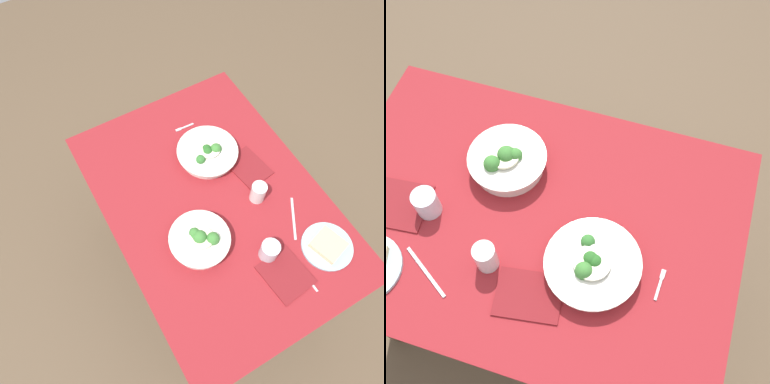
{
  "view_description": "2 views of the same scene",
  "coord_description": "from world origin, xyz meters",
  "views": [
    {
      "loc": [
        0.6,
        -0.46,
        2.24
      ],
      "look_at": [
        -0.07,
        -0.07,
        0.8
      ],
      "focal_mm": 35.87,
      "sensor_mm": 36.0,
      "label": 1
    },
    {
      "loc": [
        -0.33,
        0.59,
        2.16
      ],
      "look_at": [
        -0.11,
        -0.11,
        0.8
      ],
      "focal_mm": 47.62,
      "sensor_mm": 36.0,
      "label": 2
    }
  ],
  "objects": [
    {
      "name": "fork_by_far_bowl",
      "position": [
        0.47,
        0.14,
        0.77
      ],
      "size": [
        0.1,
        0.01,
        0.0
      ],
      "rotation": [
        0.0,
        0.0,
        3.16
      ],
      "color": "#B7B7BC",
      "rests_on": "dining_table"
    },
    {
      "name": "table_knife_left",
      "position": [
        0.23,
        0.25,
        0.77
      ],
      "size": [
        0.17,
        0.11,
        0.0
      ],
      "primitive_type": "cube",
      "rotation": [
        0.0,
        0.0,
        2.58
      ],
      "color": "#B7B7BC",
      "rests_on": "dining_table"
    },
    {
      "name": "bread_side_plate",
      "position": [
        0.4,
        0.29,
        0.78
      ],
      "size": [
        0.21,
        0.21,
        0.04
      ],
      "color": "#99C6D1",
      "rests_on": "dining_table"
    },
    {
      "name": "napkin_folded_upper",
      "position": [
        0.41,
        0.08,
        0.77
      ],
      "size": [
        0.2,
        0.18,
        0.01
      ],
      "primitive_type": "cube",
      "rotation": [
        0.0,
        0.0,
        0.1
      ],
      "color": "maroon",
      "rests_on": "dining_table"
    },
    {
      "name": "fork_by_near_bowl",
      "position": [
        -0.42,
        0.08,
        0.77
      ],
      "size": [
        0.02,
        0.1,
        0.0
      ],
      "rotation": [
        0.0,
        0.0,
        4.66
      ],
      "color": "#B7B7BC",
      "rests_on": "dining_table"
    },
    {
      "name": "broccoli_bowl_far",
      "position": [
        -0.22,
        0.09,
        0.79
      ],
      "size": [
        0.28,
        0.28,
        0.08
      ],
      "color": "silver",
      "rests_on": "dining_table"
    },
    {
      "name": "ground_plane",
      "position": [
        0.0,
        0.0,
        0.0
      ],
      "size": [
        6.0,
        6.0,
        0.0
      ],
      "primitive_type": "plane",
      "color": "brown"
    },
    {
      "name": "water_glass_side",
      "position": [
        0.31,
        0.06,
        0.81
      ],
      "size": [
        0.07,
        0.07,
        0.09
      ],
      "primitive_type": "cylinder",
      "color": "silver",
      "rests_on": "dining_table"
    },
    {
      "name": "dining_table",
      "position": [
        0.0,
        0.0,
        0.63
      ],
      "size": [
        1.27,
        0.89,
        0.76
      ],
      "color": "maroon",
      "rests_on": "ground_plane"
    },
    {
      "name": "broccoli_bowl_near",
      "position": [
        0.13,
        -0.15,
        0.8
      ],
      "size": [
        0.25,
        0.25,
        0.1
      ],
      "color": "silver",
      "rests_on": "dining_table"
    },
    {
      "name": "water_glass_center",
      "position": [
        0.07,
        0.17,
        0.81
      ],
      "size": [
        0.06,
        0.06,
        0.1
      ],
      "primitive_type": "cylinder",
      "color": "silver",
      "rests_on": "dining_table"
    },
    {
      "name": "napkin_folded_lower",
      "position": [
        -0.07,
        0.22,
        0.77
      ],
      "size": [
        0.21,
        0.17,
        0.01
      ],
      "primitive_type": "cube",
      "rotation": [
        0.0,
        0.0,
        0.15
      ],
      "color": "maroon",
      "rests_on": "dining_table"
    }
  ]
}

